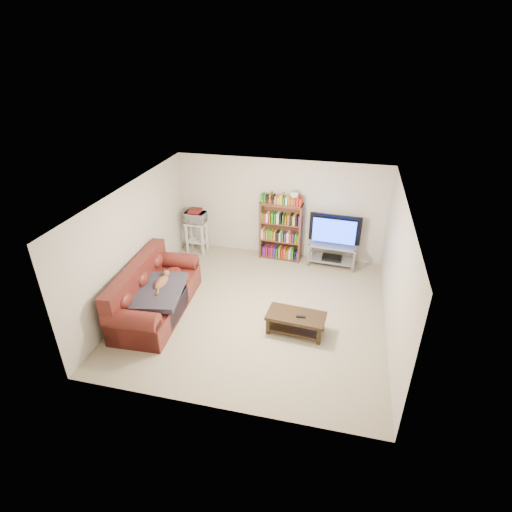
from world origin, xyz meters
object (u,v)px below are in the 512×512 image
(bookshelf, at_px, (281,230))
(tv_stand, at_px, (332,251))
(sofa, at_px, (153,296))
(coffee_table, at_px, (296,320))

(bookshelf, bearing_deg, tv_stand, 0.41)
(sofa, height_order, tv_stand, sofa)
(bookshelf, bearing_deg, coffee_table, -70.43)
(sofa, bearing_deg, tv_stand, 35.99)
(sofa, bearing_deg, bookshelf, 50.28)
(tv_stand, bearing_deg, bookshelf, -179.36)
(coffee_table, bearing_deg, tv_stand, 84.52)
(tv_stand, bearing_deg, sofa, -137.15)
(sofa, xyz_separation_m, bookshelf, (2.05, 2.74, 0.40))
(sofa, relative_size, tv_stand, 2.11)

